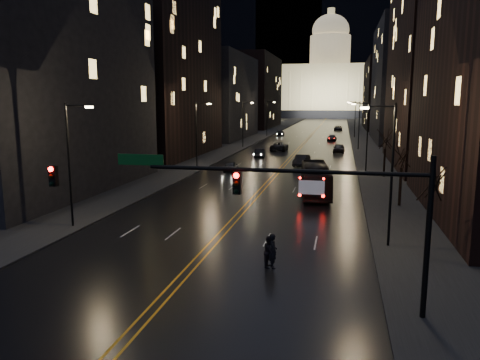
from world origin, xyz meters
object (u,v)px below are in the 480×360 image
Objects in this scene: receding_car_a at (302,160)px; bus at (315,179)px; pedestrian_b at (270,252)px; oncoming_car_b at (260,153)px; traffic_signal at (292,196)px; oncoming_car_a at (231,166)px; pedestrian_a at (273,251)px.

bus is at bearing -74.86° from receding_car_a.
oncoming_car_b is at bearing 12.91° from pedestrian_b.
receding_car_a is at bearing 92.62° from bus.
bus is at bearing -1.15° from pedestrian_b.
bus is at bearing 90.80° from traffic_signal.
oncoming_car_a is 35.40m from pedestrian_b.
pedestrian_b reaches higher than oncoming_car_b.
traffic_signal is 3.59× the size of receding_car_a.
receding_car_a is (-3.41, 46.22, -4.31)m from traffic_signal.
pedestrian_a is at bearing -80.77° from receding_car_a.
oncoming_car_a is at bearing 19.28° from pedestrian_b.
pedestrian_b is (10.27, -33.88, 0.18)m from oncoming_car_a.
pedestrian_b is at bearing -81.04° from receding_car_a.
traffic_signal is 3.96× the size of oncoming_car_b.
pedestrian_b is at bearing -99.54° from bus.
pedestrian_a is (1.93, -41.33, 0.18)m from receding_car_a.
traffic_signal reaches higher than pedestrian_a.
pedestrian_a is (10.47, -34.00, 0.27)m from oncoming_car_a.
bus is 2.61× the size of oncoming_car_a.
pedestrian_a is 1.10× the size of pedestrian_b.
traffic_signal is at bearing 172.25° from pedestrian_a.
traffic_signal is at bearing -159.00° from pedestrian_b.
traffic_signal reaches higher than pedestrian_b.
bus is 5.54× the size of pedestrian_a.
oncoming_car_b is at bearing 137.48° from receding_car_a.
bus is 2.25× the size of receding_car_a.
pedestrian_a is (9.44, -50.00, 0.26)m from oncoming_car_b.
oncoming_car_b is 2.45× the size of pedestrian_b.
oncoming_car_a is 16.03m from oncoming_car_b.
bus is at bearing 126.44° from oncoming_car_a.
bus is 21.12m from pedestrian_b.
receding_car_a is at bearing -21.92° from pedestrian_a.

